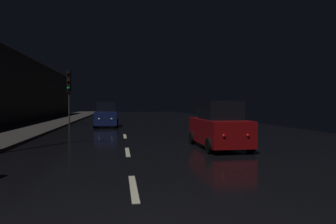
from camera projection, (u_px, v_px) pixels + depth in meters
name	position (u px, v px, depth m)	size (l,w,h in m)	color
ground	(123.00, 124.00, 27.95)	(26.40, 84.00, 0.02)	black
sidewalk_left	(44.00, 124.00, 26.83)	(4.40, 84.00, 0.15)	#33302D
lane_centerline	(127.00, 151.00, 11.96)	(0.16, 13.04, 0.01)	beige
traffic_light_far_left	(69.00, 85.00, 26.37)	(0.35, 0.47, 4.84)	#38383A
streetlamp_overhead	(7.00, 16.00, 11.30)	(1.70, 0.44, 7.98)	#2D2D30
car_approaching_headlights	(107.00, 115.00, 24.67)	(1.89, 4.10, 2.07)	#141E51
car_parked_right_near	(219.00, 127.00, 12.81)	(1.85, 4.00, 2.01)	maroon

